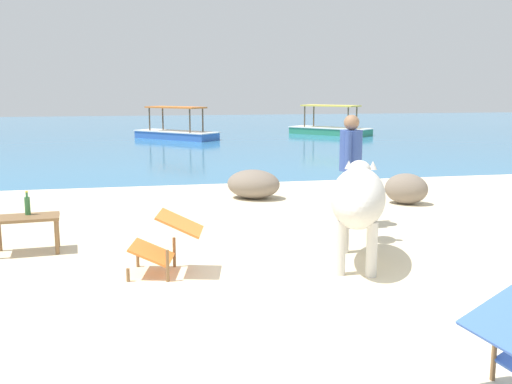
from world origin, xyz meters
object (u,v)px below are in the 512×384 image
at_px(boat_green, 330,128).
at_px(deck_chair_near, 166,239).
at_px(person_standing, 351,162).
at_px(low_bench_table, 27,222).
at_px(bottle, 27,205).
at_px(cow, 358,197).
at_px(boat_blue, 176,132).

bearing_deg(boat_green, deck_chair_near, -65.02).
bearing_deg(deck_chair_near, person_standing, -135.86).
bearing_deg(low_bench_table, boat_green, 55.24).
bearing_deg(boat_green, person_standing, -59.20).
bearing_deg(person_standing, deck_chair_near, -117.31).
relative_size(person_standing, boat_green, 0.46).
height_order(bottle, deck_chair_near, bottle).
bearing_deg(bottle, boat_green, 60.62).
bearing_deg(deck_chair_near, cow, -168.38).
height_order(low_bench_table, person_standing, person_standing).
height_order(cow, deck_chair_near, cow).
distance_m(low_bench_table, boat_green, 20.06).
xyz_separation_m(deck_chair_near, boat_blue, (1.42, 17.82, -0.13)).
relative_size(cow, deck_chair_near, 2.39).
relative_size(low_bench_table, bottle, 2.70).
xyz_separation_m(cow, bottle, (-3.78, 1.30, -0.19)).
distance_m(cow, deck_chair_near, 2.21).
distance_m(cow, low_bench_table, 3.99).
relative_size(person_standing, boat_blue, 0.47).
height_order(cow, person_standing, person_standing).
distance_m(cow, person_standing, 1.84).
bearing_deg(boat_green, bottle, -70.73).
relative_size(bottle, person_standing, 0.18).
bearing_deg(boat_green, boat_blue, -123.91).
bearing_deg(bottle, boat_blue, 79.65).
height_order(deck_chair_near, person_standing, person_standing).
distance_m(deck_chair_near, boat_green, 20.43).
bearing_deg(cow, deck_chair_near, 112.73).
distance_m(bottle, boat_blue, 16.80).
relative_size(cow, person_standing, 1.27).
bearing_deg(person_standing, boat_green, 102.43).
distance_m(cow, bottle, 4.00).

